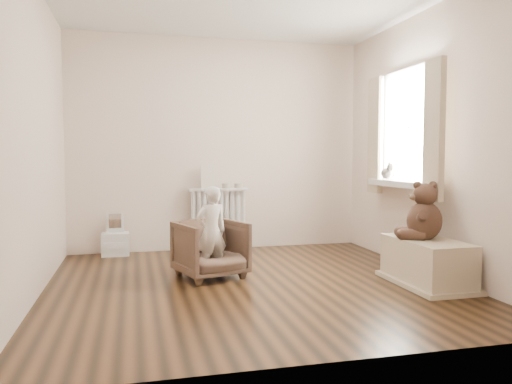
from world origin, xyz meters
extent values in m
cube|color=black|center=(0.00, 0.00, 0.00)|extent=(3.60, 3.60, 0.01)
cube|color=#F1E8CD|center=(0.00, 1.80, 1.30)|extent=(3.60, 0.02, 2.60)
cube|color=#F1E8CD|center=(0.00, -1.80, 1.30)|extent=(3.60, 0.02, 2.60)
cube|color=#F1E8CD|center=(-1.80, 0.00, 1.30)|extent=(0.02, 3.60, 2.60)
cube|color=#F1E8CD|center=(1.80, 0.00, 1.30)|extent=(0.02, 3.60, 2.60)
cube|color=white|center=(1.76, 0.30, 1.45)|extent=(0.03, 0.90, 1.10)
cube|color=silver|center=(1.67, 0.30, 0.87)|extent=(0.22, 1.10, 0.06)
cube|color=beige|center=(1.65, -0.27, 1.39)|extent=(0.06, 0.26, 1.30)
cube|color=beige|center=(1.65, 0.87, 1.39)|extent=(0.06, 0.26, 1.30)
cube|color=silver|center=(-0.02, 1.68, 0.39)|extent=(0.72, 0.14, 0.76)
cube|color=beige|center=(-0.15, 1.68, 0.91)|extent=(0.17, 0.02, 0.29)
cylinder|color=#A59E8C|center=(0.07, 1.68, 0.79)|extent=(0.10, 0.10, 0.06)
cylinder|color=#A59E8C|center=(0.23, 1.68, 0.79)|extent=(0.10, 0.10, 0.06)
cube|color=silver|center=(-1.24, 1.65, 0.28)|extent=(0.31, 0.22, 0.49)
imported|color=brown|center=(-0.33, 0.33, 0.27)|extent=(0.74, 0.75, 0.54)
imported|color=white|center=(-0.33, 0.28, 0.45)|extent=(0.36, 0.29, 0.85)
cube|color=beige|center=(1.52, -0.41, 0.20)|extent=(0.46, 0.87, 0.41)
camera|label=1|loc=(-1.03, -4.33, 1.14)|focal=35.00mm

